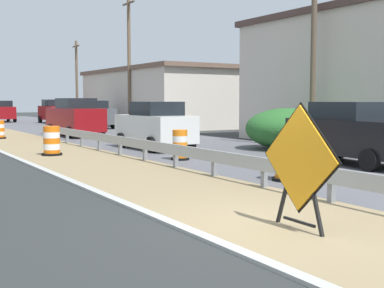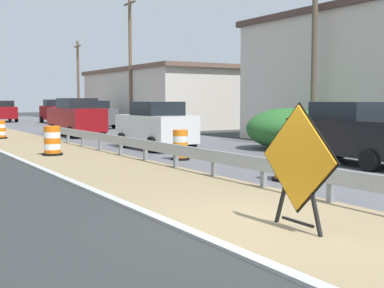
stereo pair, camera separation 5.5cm
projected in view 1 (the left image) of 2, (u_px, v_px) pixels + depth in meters
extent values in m
plane|color=#2B2D2D|center=(270.00, 227.00, 8.24)|extent=(160.00, 160.00, 0.00)
cube|color=#8E7A56|center=(300.00, 221.00, 8.58)|extent=(3.69, 120.00, 0.01)
cube|color=#ADADA8|center=(202.00, 238.00, 7.56)|extent=(0.20, 120.00, 0.11)
cube|color=slate|center=(331.00, 185.00, 10.16)|extent=(0.12, 0.12, 0.70)
cube|color=slate|center=(264.00, 172.00, 11.93)|extent=(0.12, 0.12, 0.70)
cube|color=slate|center=(214.00, 163.00, 13.69)|extent=(0.12, 0.12, 0.70)
cube|color=slate|center=(176.00, 156.00, 15.46)|extent=(0.12, 0.12, 0.70)
cube|color=slate|center=(145.00, 150.00, 17.23)|extent=(0.12, 0.12, 0.70)
cube|color=slate|center=(120.00, 146.00, 18.99)|extent=(0.12, 0.12, 0.70)
cube|color=slate|center=(99.00, 142.00, 20.76)|extent=(0.12, 0.12, 0.70)
cube|color=slate|center=(82.00, 138.00, 22.52)|extent=(0.12, 0.12, 0.70)
cube|color=slate|center=(67.00, 136.00, 24.29)|extent=(0.12, 0.12, 0.70)
cube|color=slate|center=(54.00, 133.00, 26.05)|extent=(0.12, 0.12, 0.70)
cube|color=black|center=(315.00, 200.00, 7.73)|extent=(0.06, 0.39, 1.06)
cube|color=black|center=(285.00, 193.00, 8.33)|extent=(0.06, 0.39, 1.06)
cube|color=black|center=(299.00, 222.00, 8.07)|extent=(0.06, 0.72, 0.04)
cube|color=orange|center=(299.00, 158.00, 7.97)|extent=(0.09, 1.65, 1.65)
cube|color=black|center=(300.00, 158.00, 7.98)|extent=(0.07, 1.75, 1.75)
cylinder|color=orange|center=(286.00, 177.00, 12.93)|extent=(0.57, 0.57, 0.19)
cylinder|color=white|center=(286.00, 169.00, 12.91)|extent=(0.57, 0.57, 0.19)
cylinder|color=orange|center=(286.00, 162.00, 12.89)|extent=(0.57, 0.57, 0.19)
cylinder|color=white|center=(286.00, 154.00, 12.88)|extent=(0.57, 0.57, 0.19)
cylinder|color=orange|center=(286.00, 147.00, 12.86)|extent=(0.57, 0.57, 0.19)
cylinder|color=black|center=(286.00, 179.00, 12.93)|extent=(0.71, 0.71, 0.08)
cylinder|color=orange|center=(180.00, 157.00, 17.41)|extent=(0.51, 0.51, 0.21)
cylinder|color=white|center=(180.00, 151.00, 17.39)|extent=(0.51, 0.51, 0.21)
cylinder|color=orange|center=(180.00, 145.00, 17.37)|extent=(0.51, 0.51, 0.21)
cylinder|color=white|center=(180.00, 139.00, 17.36)|extent=(0.51, 0.51, 0.21)
cylinder|color=orange|center=(180.00, 133.00, 17.34)|extent=(0.51, 0.51, 0.21)
cylinder|color=black|center=(180.00, 159.00, 17.41)|extent=(0.64, 0.64, 0.08)
cylinder|color=orange|center=(52.00, 152.00, 18.85)|extent=(0.60, 0.60, 0.22)
cylinder|color=white|center=(52.00, 147.00, 18.84)|extent=(0.60, 0.60, 0.22)
cylinder|color=orange|center=(52.00, 141.00, 18.82)|extent=(0.60, 0.60, 0.22)
cylinder|color=white|center=(52.00, 135.00, 18.80)|extent=(0.60, 0.60, 0.22)
cylinder|color=orange|center=(51.00, 129.00, 18.78)|extent=(0.60, 0.60, 0.22)
cylinder|color=black|center=(52.00, 154.00, 18.86)|extent=(0.75, 0.75, 0.08)
cube|color=maroon|center=(75.00, 119.00, 28.82)|extent=(1.96, 4.84, 1.26)
cube|color=black|center=(76.00, 103.00, 28.58)|extent=(1.71, 2.25, 0.56)
cylinder|color=black|center=(50.00, 130.00, 29.69)|extent=(0.24, 0.65, 0.64)
cylinder|color=black|center=(80.00, 129.00, 30.69)|extent=(0.24, 0.65, 0.64)
cylinder|color=black|center=(69.00, 133.00, 27.05)|extent=(0.24, 0.65, 0.64)
cylinder|color=black|center=(101.00, 131.00, 28.05)|extent=(0.24, 0.65, 0.64)
cube|color=#4C5156|center=(94.00, 116.00, 37.01)|extent=(1.84, 4.25, 1.11)
cube|color=black|center=(93.00, 104.00, 37.08)|extent=(1.63, 1.96, 0.56)
cylinder|color=black|center=(113.00, 124.00, 36.36)|extent=(0.23, 0.64, 0.64)
cylinder|color=black|center=(90.00, 125.00, 35.41)|extent=(0.23, 0.64, 0.64)
cylinder|color=black|center=(98.00, 123.00, 38.70)|extent=(0.23, 0.64, 0.64)
cylinder|color=black|center=(76.00, 123.00, 37.76)|extent=(0.23, 0.64, 0.64)
cube|color=silver|center=(155.00, 128.00, 21.20)|extent=(1.88, 4.10, 1.09)
cube|color=black|center=(157.00, 108.00, 21.00)|extent=(1.64, 1.91, 0.56)
cylinder|color=black|center=(122.00, 140.00, 21.88)|extent=(0.24, 0.65, 0.64)
cylinder|color=black|center=(158.00, 139.00, 22.84)|extent=(0.24, 0.65, 0.64)
cylinder|color=black|center=(152.00, 145.00, 19.65)|extent=(0.24, 0.65, 0.64)
cylinder|color=black|center=(190.00, 143.00, 20.62)|extent=(0.24, 0.65, 0.64)
cube|color=black|center=(353.00, 137.00, 16.27)|extent=(2.01, 4.55, 1.10)
cube|color=black|center=(350.00, 111.00, 16.35)|extent=(1.73, 2.12, 0.56)
cylinder|color=black|center=(369.00, 160.00, 14.58)|extent=(0.24, 0.65, 0.64)
cylinder|color=black|center=(340.00, 149.00, 18.05)|extent=(0.24, 0.65, 0.64)
cylinder|color=black|center=(300.00, 151.00, 17.15)|extent=(0.24, 0.65, 0.64)
cube|color=maroon|center=(55.00, 113.00, 44.87)|extent=(1.92, 4.20, 1.20)
cube|color=black|center=(54.00, 103.00, 44.93)|extent=(1.73, 1.93, 0.56)
cylinder|color=black|center=(71.00, 120.00, 44.24)|extent=(0.22, 0.64, 0.64)
cylinder|color=black|center=(49.00, 120.00, 43.24)|extent=(0.22, 0.64, 0.64)
cylinder|color=black|center=(61.00, 119.00, 46.59)|extent=(0.22, 0.64, 0.64)
cylinder|color=black|center=(40.00, 119.00, 45.59)|extent=(0.22, 0.64, 0.64)
cube|color=maroon|center=(1.00, 113.00, 47.72)|extent=(1.96, 4.45, 1.10)
cube|color=black|center=(1.00, 104.00, 47.49)|extent=(1.74, 2.06, 0.56)
cylinder|color=black|center=(8.00, 118.00, 49.50)|extent=(0.23, 0.64, 0.64)
cylinder|color=black|center=(15.00, 119.00, 47.00)|extent=(0.23, 0.64, 0.64)
cube|color=beige|center=(384.00, 81.00, 24.16)|extent=(7.82, 12.27, 5.88)
cube|color=beige|center=(160.00, 99.00, 40.46)|extent=(7.30, 14.92, 4.18)
cube|color=brown|center=(160.00, 71.00, 40.27)|extent=(7.60, 15.52, 0.30)
cylinder|color=brown|center=(313.00, 53.00, 21.69)|extent=(0.24, 0.24, 8.08)
cylinder|color=brown|center=(129.00, 63.00, 36.21)|extent=(0.24, 0.24, 9.32)
cube|color=brown|center=(129.00, 3.00, 35.85)|extent=(0.12, 1.80, 0.10)
cylinder|color=brown|center=(77.00, 81.00, 48.93)|extent=(0.24, 0.24, 7.65)
cube|color=brown|center=(76.00, 46.00, 48.65)|extent=(0.12, 1.80, 0.10)
ellipsoid|color=#286028|center=(287.00, 129.00, 21.15)|extent=(3.40, 3.40, 1.71)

